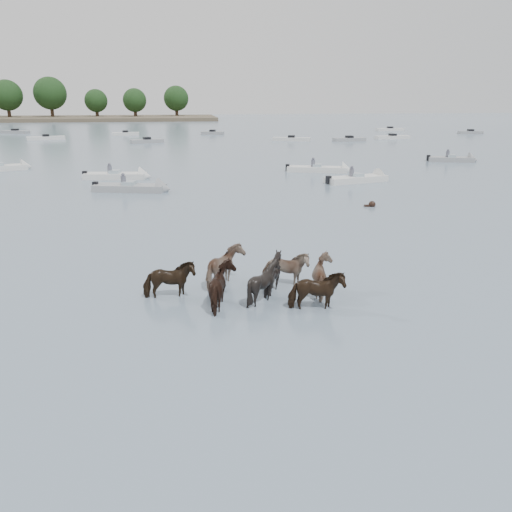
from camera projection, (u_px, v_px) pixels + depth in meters
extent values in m
plane|color=slate|center=(255.00, 306.00, 16.48)|extent=(400.00, 400.00, 0.00)
imported|color=black|center=(169.00, 282.00, 16.98)|extent=(1.79, 0.91, 1.47)
imported|color=gray|center=(226.00, 268.00, 18.18)|extent=(1.60, 1.78, 1.56)
imported|color=black|center=(273.00, 275.00, 17.66)|extent=(1.67, 1.59, 1.47)
imported|color=#7E6355|center=(285.00, 270.00, 18.16)|extent=(1.85, 1.18, 1.44)
imported|color=black|center=(224.00, 288.00, 16.32)|extent=(1.64, 1.80, 1.54)
imported|color=black|center=(264.00, 284.00, 16.72)|extent=(1.44, 1.29, 1.53)
imported|color=black|center=(316.00, 293.00, 16.01)|extent=(1.81, 0.94, 1.48)
imported|color=#A1826D|center=(326.00, 278.00, 17.35)|extent=(1.58, 1.74, 1.48)
sphere|color=black|center=(372.00, 204.00, 31.51)|extent=(0.44, 0.44, 0.44)
cube|color=black|center=(368.00, 206.00, 31.51)|extent=(0.50, 0.22, 0.18)
cube|color=silver|center=(115.00, 176.00, 42.26)|extent=(5.19, 2.29, 0.55)
cone|color=silver|center=(145.00, 176.00, 42.29)|extent=(1.12, 1.71, 1.60)
cube|color=#99ADB7|center=(115.00, 172.00, 42.15)|extent=(0.95, 1.22, 0.35)
cube|color=black|center=(85.00, 175.00, 42.18)|extent=(0.40, 0.40, 0.60)
cylinder|color=#595966|center=(110.00, 170.00, 42.03)|extent=(0.36, 0.36, 0.70)
sphere|color=#595966|center=(109.00, 164.00, 41.90)|extent=(0.24, 0.24, 0.24)
cube|color=gray|center=(130.00, 188.00, 36.63)|extent=(5.34, 2.82, 0.55)
cone|color=gray|center=(164.00, 189.00, 36.39)|extent=(1.27, 1.77, 1.60)
cube|color=#99ADB7|center=(129.00, 184.00, 36.53)|extent=(1.05, 1.28, 0.35)
cube|color=black|center=(95.00, 186.00, 36.82)|extent=(0.43, 0.43, 0.60)
cylinder|color=#595966|center=(123.00, 181.00, 36.41)|extent=(0.36, 0.36, 0.70)
sphere|color=#595966|center=(123.00, 175.00, 36.28)|extent=(0.24, 0.24, 0.24)
cube|color=silver|center=(317.00, 170.00, 46.19)|extent=(5.63, 3.15, 0.55)
cone|color=silver|center=(347.00, 170.00, 45.80)|extent=(1.34, 1.80, 1.60)
cube|color=#99ADB7|center=(317.00, 166.00, 46.08)|extent=(1.10, 1.31, 0.35)
cube|color=black|center=(288.00, 167.00, 46.54)|extent=(0.44, 0.44, 0.60)
cylinder|color=#595966|center=(313.00, 164.00, 45.97)|extent=(0.36, 0.36, 0.70)
sphere|color=#595966|center=(313.00, 159.00, 45.83)|extent=(0.24, 0.24, 0.24)
cube|color=silver|center=(356.00, 180.00, 40.53)|extent=(5.38, 2.88, 0.55)
cone|color=silver|center=(382.00, 178.00, 41.52)|extent=(1.28, 1.78, 1.60)
cube|color=#99ADB7|center=(356.00, 175.00, 40.43)|extent=(1.06, 1.29, 0.35)
cube|color=black|center=(328.00, 180.00, 39.49)|extent=(0.43, 0.43, 0.60)
cylinder|color=#595966|center=(352.00, 173.00, 40.31)|extent=(0.36, 0.36, 0.70)
sphere|color=#595966|center=(352.00, 167.00, 40.17)|extent=(0.24, 0.24, 0.24)
cube|color=gray|center=(451.00, 160.00, 53.69)|extent=(4.84, 2.91, 0.55)
cone|color=gray|center=(473.00, 160.00, 53.36)|extent=(1.34, 1.80, 1.60)
cube|color=#99ADB7|center=(451.00, 156.00, 53.59)|extent=(1.10, 1.31, 0.35)
cube|color=black|center=(428.00, 158.00, 53.98)|extent=(0.44, 0.44, 0.60)
cylinder|color=#595966|center=(448.00, 154.00, 53.47)|extent=(0.36, 0.36, 0.70)
sphere|color=#595966|center=(448.00, 150.00, 53.34)|extent=(0.24, 0.24, 0.24)
cube|color=silver|center=(0.00, 168.00, 46.97)|extent=(4.94, 3.18, 0.55)
cone|color=silver|center=(27.00, 167.00, 48.08)|extent=(1.42, 1.82, 1.60)
cube|color=gray|center=(15.00, 132.00, 96.32)|extent=(5.72, 3.71, 0.60)
cube|color=black|center=(15.00, 130.00, 96.20)|extent=(1.33, 1.33, 0.50)
cube|color=silver|center=(46.00, 138.00, 81.76)|extent=(5.92, 3.15, 0.60)
cube|color=black|center=(46.00, 136.00, 81.65)|extent=(1.25, 1.25, 0.50)
cube|color=silver|center=(126.00, 134.00, 91.31)|extent=(4.84, 1.87, 0.60)
cube|color=black|center=(125.00, 132.00, 91.20)|extent=(1.08, 1.08, 0.50)
cube|color=gray|center=(147.00, 141.00, 75.85)|extent=(5.07, 3.05, 0.60)
cube|color=black|center=(147.00, 139.00, 75.74)|extent=(1.28, 1.28, 0.50)
cube|color=gray|center=(213.00, 133.00, 93.47)|extent=(4.38, 2.70, 0.60)
cube|color=black|center=(212.00, 131.00, 93.36)|extent=(1.26, 1.26, 0.50)
cube|color=silver|center=(291.00, 139.00, 79.46)|extent=(6.05, 3.41, 0.60)
cube|color=black|center=(291.00, 137.00, 79.35)|extent=(1.28, 1.28, 0.50)
cube|color=gray|center=(349.00, 140.00, 78.87)|extent=(5.25, 2.16, 0.60)
cube|color=black|center=(349.00, 137.00, 78.76)|extent=(1.12, 1.12, 0.50)
cube|color=silver|center=(392.00, 138.00, 83.23)|extent=(6.02, 2.18, 0.60)
cube|color=black|center=(393.00, 135.00, 83.12)|extent=(1.11, 1.11, 0.50)
cube|color=silver|center=(390.00, 130.00, 103.63)|extent=(5.85, 1.90, 0.60)
cube|color=black|center=(390.00, 128.00, 103.52)|extent=(1.07, 1.07, 0.50)
cube|color=gray|center=(470.00, 133.00, 94.85)|extent=(4.48, 2.17, 0.60)
cube|color=black|center=(471.00, 131.00, 94.74)|extent=(1.15, 1.15, 0.50)
cylinder|color=#382619|center=(9.00, 114.00, 150.26)|extent=(1.00, 1.00, 3.98)
sphere|color=black|center=(7.00, 95.00, 148.71)|extent=(8.83, 8.83, 8.83)
cylinder|color=#382619|center=(52.00, 113.00, 153.77)|extent=(1.00, 1.00, 4.29)
sphere|color=black|center=(50.00, 93.00, 152.10)|extent=(9.53, 9.53, 9.53)
cylinder|color=#382619|center=(97.00, 114.00, 156.92)|extent=(1.00, 1.00, 3.10)
sphere|color=black|center=(96.00, 101.00, 155.71)|extent=(6.89, 6.89, 6.89)
cylinder|color=#382619|center=(136.00, 114.00, 156.33)|extent=(1.00, 1.00, 3.18)
sphere|color=black|center=(135.00, 100.00, 155.09)|extent=(7.06, 7.06, 7.06)
cylinder|color=#382619|center=(177.00, 113.00, 161.65)|extent=(1.00, 1.00, 3.48)
sphere|color=black|center=(176.00, 98.00, 160.29)|extent=(7.73, 7.73, 7.73)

